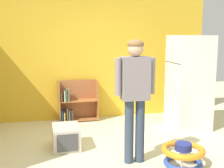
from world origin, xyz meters
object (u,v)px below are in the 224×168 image
baby_walker (183,154)px  pet_carrier (66,137)px  bookshelf (76,104)px  refrigerator (189,83)px  standing_person (135,89)px

baby_walker → pet_carrier: bearing=146.7°
bookshelf → pet_carrier: bearing=-102.0°
bookshelf → baby_walker: size_ratio=1.41×
refrigerator → pet_carrier: bearing=-168.1°
baby_walker → pet_carrier: size_ratio=1.09×
refrigerator → pet_carrier: (-2.37, -0.50, -0.71)m
bookshelf → standing_person: size_ratio=0.49×
bookshelf → standing_person: bearing=-75.1°
standing_person → baby_walker: 1.13m
refrigerator → standing_person: refrigerator is taller
bookshelf → baby_walker: bearing=-63.8°
refrigerator → baby_walker: size_ratio=2.95×
bookshelf → pet_carrier: (-0.31, -1.48, -0.19)m
refrigerator → pet_carrier: 2.53m
baby_walker → refrigerator: bearing=61.0°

